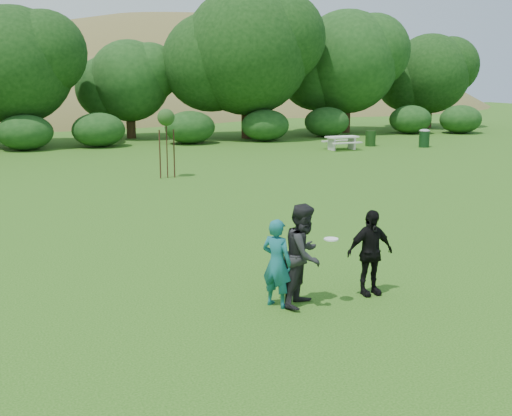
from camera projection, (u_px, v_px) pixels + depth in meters
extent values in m
plane|color=#19470C|center=(313.00, 289.00, 13.10)|extent=(120.00, 120.00, 0.00)
imported|color=#17606A|center=(277.00, 263.00, 11.99)|extent=(0.68, 0.74, 1.69)
imported|color=black|center=(304.00, 255.00, 12.03)|extent=(1.21, 1.19, 1.97)
imported|color=black|center=(370.00, 253.00, 12.62)|extent=(1.01, 0.43, 1.72)
cylinder|color=#1A3A15|center=(370.00, 138.00, 37.72)|extent=(0.60, 0.60, 0.90)
cylinder|color=white|center=(331.00, 239.00, 11.92)|extent=(0.27, 0.27, 0.03)
cylinder|color=#382016|center=(167.00, 148.00, 26.35)|extent=(0.05, 0.05, 2.50)
sphere|color=#274C1B|center=(166.00, 117.00, 26.09)|extent=(0.70, 0.70, 0.70)
cylinder|color=#3D2217|center=(160.00, 154.00, 26.29)|extent=(0.06, 0.06, 2.00)
cylinder|color=#371F15|center=(174.00, 154.00, 26.52)|extent=(0.06, 0.06, 2.00)
cube|color=beige|center=(342.00, 137.00, 35.87)|extent=(1.80, 0.75, 0.08)
cube|color=#B8B6AC|center=(332.00, 144.00, 35.70)|extent=(0.10, 0.70, 0.68)
cube|color=#BAB8AE|center=(352.00, 143.00, 36.20)|extent=(0.10, 0.70, 0.68)
cube|color=#B8B6AA|center=(347.00, 143.00, 35.39)|extent=(1.80, 0.28, 0.06)
cube|color=beige|center=(336.00, 141.00, 36.47)|extent=(1.80, 0.28, 0.06)
cylinder|color=#123316|center=(424.00, 139.00, 37.15)|extent=(0.60, 0.60, 0.90)
ellipsoid|color=#989898|center=(425.00, 131.00, 37.04)|extent=(0.60, 0.60, 0.20)
ellipsoid|color=olive|center=(194.00, 208.00, 88.54)|extent=(100.00, 64.00, 52.00)
ellipsoid|color=olive|center=(299.00, 160.00, 79.94)|extent=(60.00, 44.00, 24.00)
cylinder|color=#3A2616|center=(19.00, 122.00, 37.37)|extent=(0.68, 0.68, 2.80)
sphere|color=#194214|center=(14.00, 65.00, 36.68)|extent=(6.73, 6.73, 6.73)
cylinder|color=#3A2616|center=(131.00, 121.00, 41.90)|extent=(0.60, 0.60, 2.27)
sphere|color=#194214|center=(129.00, 81.00, 41.36)|extent=(5.22, 5.22, 5.22)
cylinder|color=#3A2616|center=(247.00, 113.00, 41.77)|extent=(0.76, 0.76, 3.32)
sphere|color=#194214|center=(247.00, 51.00, 40.94)|extent=(8.12, 8.12, 8.12)
cylinder|color=#3A2616|center=(345.00, 112.00, 45.76)|extent=(0.71, 0.71, 2.97)
sphere|color=#194214|center=(347.00, 62.00, 45.03)|extent=(7.19, 7.19, 7.19)
cylinder|color=#3A2616|center=(428.00, 112.00, 49.78)|extent=(0.62, 0.62, 2.45)
sphere|color=#194214|center=(430.00, 74.00, 49.17)|extent=(6.03, 6.03, 6.03)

